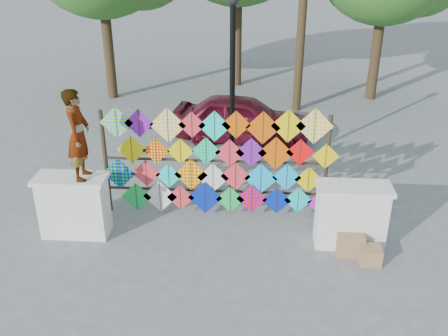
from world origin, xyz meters
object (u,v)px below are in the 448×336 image
(kite_rack, at_px, (218,163))
(sedan, at_px, (242,119))
(vendor_woman, at_px, (78,135))
(lamppost, at_px, (232,78))

(kite_rack, distance_m, sedan, 4.38)
(vendor_woman, height_order, sedan, vendor_woman)
(kite_rack, distance_m, lamppost, 1.95)
(vendor_woman, distance_m, lamppost, 3.54)
(vendor_woman, bearing_deg, lamppost, -54.14)
(kite_rack, relative_size, vendor_woman, 2.81)
(lamppost, bearing_deg, vendor_woman, -141.09)
(kite_rack, relative_size, lamppost, 1.10)
(vendor_woman, height_order, lamppost, lamppost)
(sedan, bearing_deg, kite_rack, -178.03)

